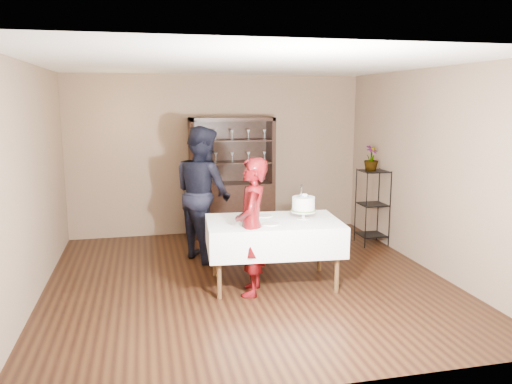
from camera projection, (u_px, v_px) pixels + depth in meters
floor at (248, 280)px, 6.39m from camera, size 5.00×5.00×0.00m
ceiling at (247, 64)px, 5.90m from camera, size 5.00×5.00×0.00m
back_wall at (218, 155)px, 8.55m from camera, size 5.00×0.02×2.70m
wall_left at (30, 184)px, 5.60m from camera, size 0.02×5.00×2.70m
wall_right at (430, 170)px, 6.69m from camera, size 0.02×5.00×2.70m
china_hutch at (232, 197)px, 8.47m from camera, size 1.40×0.48×2.00m
plant_etagere at (372, 204)px, 7.92m from camera, size 0.42×0.42×1.20m
cake_table at (273, 235)px, 6.18m from camera, size 1.70×1.13×0.82m
woman at (252, 227)px, 5.83m from camera, size 0.54×0.68×1.63m
man at (203, 193)px, 7.18m from camera, size 1.06×1.16×1.92m
cake at (303, 205)px, 6.20m from camera, size 0.33×0.33×0.44m
plate_near at (270, 224)px, 5.93m from camera, size 0.24×0.24×0.01m
plate_far at (264, 216)px, 6.34m from camera, size 0.24×0.24×0.01m
potted_plant at (371, 158)px, 7.79m from camera, size 0.30×0.30×0.39m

